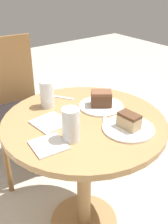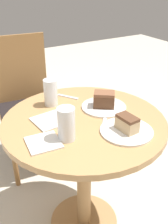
{
  "view_description": "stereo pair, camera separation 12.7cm",
  "coord_description": "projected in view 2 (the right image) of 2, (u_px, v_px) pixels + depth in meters",
  "views": [
    {
      "loc": [
        -0.67,
        -0.89,
        1.4
      ],
      "look_at": [
        0.0,
        0.0,
        0.79
      ],
      "focal_mm": 42.0,
      "sensor_mm": 36.0,
      "label": 1
    },
    {
      "loc": [
        -0.57,
        -0.96,
        1.4
      ],
      "look_at": [
        0.0,
        0.0,
        0.79
      ],
      "focal_mm": 42.0,
      "sensor_mm": 36.0,
      "label": 2
    }
  ],
  "objects": [
    {
      "name": "table",
      "position": [
        84.0,
        149.0,
        1.38
      ],
      "size": [
        0.81,
        0.81,
        0.75
      ],
      "color": "tan",
      "rests_on": "ground_plane"
    },
    {
      "name": "napkin_side",
      "position": [
        43.0,
        143.0,
        1.11
      ],
      "size": [
        0.15,
        0.15,
        0.01
      ],
      "rotation": [
        0.0,
        0.0,
        -0.1
      ],
      "color": "silver",
      "rests_on": "table"
    },
    {
      "name": "ground_plane",
      "position": [
        84.0,
        222.0,
        1.65
      ],
      "size": [
        8.0,
        8.0,
        0.0
      ],
      "primitive_type": "plane",
      "color": "beige"
    },
    {
      "name": "napkin_stack",
      "position": [
        50.0,
        120.0,
        1.27
      ],
      "size": [
        0.17,
        0.17,
        0.01
      ],
      "rotation": [
        0.0,
        0.0,
        0.09
      ],
      "color": "silver",
      "rests_on": "table"
    },
    {
      "name": "plate_near",
      "position": [
        126.0,
        131.0,
        1.19
      ],
      "size": [
        0.24,
        0.24,
        0.01
      ],
      "color": "white",
      "rests_on": "table"
    },
    {
      "name": "glass_water",
      "position": [
        51.0,
        94.0,
        1.4
      ],
      "size": [
        0.07,
        0.07,
        0.14
      ],
      "color": "silver",
      "rests_on": "table"
    },
    {
      "name": "fork",
      "position": [
        105.0,
        119.0,
        1.29
      ],
      "size": [
        0.11,
        0.13,
        0.0
      ],
      "rotation": [
        0.0,
        0.0,
        0.89
      ],
      "color": "silver",
      "rests_on": "table"
    },
    {
      "name": "spoon",
      "position": [
        68.0,
        97.0,
        1.52
      ],
      "size": [
        0.09,
        0.12,
        0.0
      ],
      "rotation": [
        0.0,
        0.0,
        2.15
      ],
      "color": "silver",
      "rests_on": "table"
    },
    {
      "name": "plate_far",
      "position": [
        104.0,
        107.0,
        1.4
      ],
      "size": [
        0.24,
        0.24,
        0.01
      ],
      "color": "white",
      "rests_on": "table"
    },
    {
      "name": "cake_slice_near",
      "position": [
        127.0,
        123.0,
        1.17
      ],
      "size": [
        0.07,
        0.1,
        0.07
      ],
      "rotation": [
        0.0,
        0.0,
        0.07
      ],
      "color": "tan",
      "rests_on": "plate_near"
    },
    {
      "name": "glass_lemonade",
      "position": [
        66.0,
        126.0,
        1.11
      ],
      "size": [
        0.08,
        0.08,
        0.15
      ],
      "color": "silver",
      "rests_on": "table"
    },
    {
      "name": "cake_slice_far",
      "position": [
        104.0,
        99.0,
        1.38
      ],
      "size": [
        0.13,
        0.13,
        0.08
      ],
      "rotation": [
        0.0,
        0.0,
        4.07
      ],
      "color": "brown",
      "rests_on": "plate_far"
    },
    {
      "name": "chair",
      "position": [
        27.0,
        102.0,
        2.0
      ],
      "size": [
        0.47,
        0.51,
        0.99
      ],
      "rotation": [
        0.0,
        0.0,
        -0.11
      ],
      "color": "olive",
      "rests_on": "ground_plane"
    }
  ]
}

